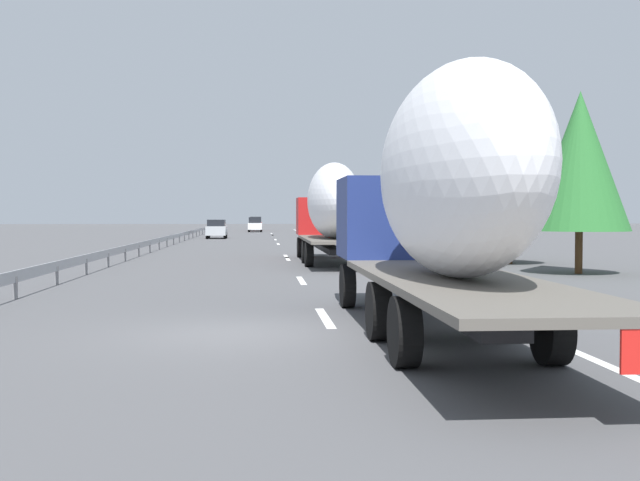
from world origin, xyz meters
TOP-DOWN VIEW (x-y plane):
  - ground_plane at (40.00, 0.00)m, footprint 260.00×260.00m
  - lane_stripe_0 at (2.00, -1.80)m, footprint 3.20×0.20m
  - lane_stripe_1 at (11.32, -1.80)m, footprint 3.20×0.20m
  - lane_stripe_2 at (23.98, -1.80)m, footprint 3.20×0.20m
  - lane_stripe_3 at (26.25, -1.80)m, footprint 3.20×0.20m
  - lane_stripe_4 at (43.48, -1.80)m, footprint 3.20×0.20m
  - lane_stripe_5 at (53.49, -1.80)m, footprint 3.20×0.20m
  - lane_stripe_6 at (67.97, -1.80)m, footprint 3.20×0.20m
  - lane_stripe_7 at (67.78, -1.80)m, footprint 3.20×0.20m
  - lane_stripe_8 at (76.18, -1.80)m, footprint 3.20×0.20m
  - edge_line_right at (45.00, -5.50)m, footprint 110.00×0.20m
  - truck_lead at (19.99, -3.60)m, footprint 13.33×2.55m
  - truck_trailing at (-0.95, -3.60)m, footprint 13.30×2.55m
  - car_silver_hatch at (57.23, 3.60)m, footprint 4.20×1.83m
  - car_white_van at (84.21, 0.20)m, footprint 4.75×1.79m
  - car_red_compact at (92.27, 0.15)m, footprint 4.37×1.76m
  - road_sign at (35.33, -6.70)m, footprint 0.10×0.90m
  - tree_0 at (22.81, -11.26)m, footprint 3.16×3.16m
  - tree_1 at (19.31, -11.60)m, footprint 3.94×3.94m
  - tree_2 at (13.46, -12.37)m, footprint 3.73×3.73m
  - tree_3 at (32.53, -10.32)m, footprint 3.25×3.25m
  - tree_4 at (24.99, -10.53)m, footprint 3.70×3.70m
  - tree_5 at (84.71, -13.21)m, footprint 2.88×2.88m
  - guardrail_median at (43.00, 6.00)m, footprint 94.00×0.10m

SIDE VIEW (x-z plane):
  - ground_plane at x=40.00m, z-range 0.00..0.00m
  - lane_stripe_0 at x=2.00m, z-range 0.00..0.01m
  - lane_stripe_1 at x=11.32m, z-range 0.00..0.01m
  - lane_stripe_2 at x=23.98m, z-range 0.00..0.01m
  - lane_stripe_3 at x=26.25m, z-range 0.00..0.01m
  - lane_stripe_4 at x=43.48m, z-range 0.00..0.01m
  - lane_stripe_5 at x=53.49m, z-range 0.00..0.01m
  - lane_stripe_6 at x=67.97m, z-range 0.00..0.01m
  - lane_stripe_7 at x=67.78m, z-range 0.00..0.01m
  - lane_stripe_8 at x=76.18m, z-range 0.00..0.01m
  - edge_line_right at x=45.00m, z-range 0.00..0.01m
  - guardrail_median at x=43.00m, z-range 0.20..0.96m
  - car_silver_hatch at x=57.23m, z-range 0.02..1.78m
  - car_white_van at x=84.21m, z-range 0.00..1.90m
  - car_red_compact at x=92.27m, z-range 0.00..1.93m
  - road_sign at x=35.33m, z-range 0.61..3.80m
  - truck_lead at x=19.99m, z-range 0.30..4.78m
  - truck_trailing at x=-0.95m, z-range 0.28..4.93m
  - tree_4 at x=24.99m, z-range 0.84..6.27m
  - tree_5 at x=84.71m, z-range 0.82..6.61m
  - tree_0 at x=22.81m, z-range 0.85..6.66m
  - tree_1 at x=19.31m, z-range 0.95..7.15m
  - tree_3 at x=32.53m, z-range 0.68..7.73m
  - tree_2 at x=13.46m, z-range 0.80..7.65m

